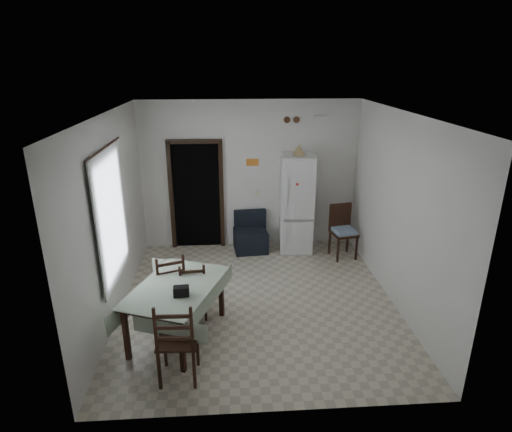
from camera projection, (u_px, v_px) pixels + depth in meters
The scene contains 25 objects.
ground at pixel (258, 301), 6.73m from camera, with size 4.50×4.50×0.00m, color beige.
ceiling at pixel (259, 113), 5.73m from camera, with size 4.20×4.50×0.02m, color white, non-canonical shape.
wall_back at pixel (250, 176), 8.34m from camera, with size 4.20×0.02×2.90m, color silver, non-canonical shape.
wall_front at pixel (275, 294), 4.12m from camera, with size 4.20×0.02×2.90m, color silver, non-canonical shape.
wall_left at pixel (112, 218), 6.10m from camera, with size 0.02×4.50×2.90m, color silver, non-canonical shape.
wall_right at pixel (399, 212), 6.37m from camera, with size 0.02×4.50×2.90m, color silver, non-canonical shape.
doorway at pixel (197, 193), 8.60m from camera, with size 1.06×0.52×2.22m.
window_recess at pixel (104, 217), 5.87m from camera, with size 0.10×1.20×1.60m, color silver.
curtain at pixel (112, 216), 5.88m from camera, with size 0.02×1.45×1.85m, color silver.
curtain_rod at pixel (104, 148), 5.55m from camera, with size 0.02×0.02×1.60m, color black.
calendar at pixel (252, 167), 8.27m from camera, with size 0.28×0.02×0.40m, color white.
calendar_image at pixel (252, 162), 8.23m from camera, with size 0.24×0.01×0.14m, color orange.
light_switch at pixel (258, 193), 8.46m from camera, with size 0.08×0.02×0.12m, color beige.
vent_left at pixel (287, 120), 8.00m from camera, with size 0.12×0.12×0.03m, color #523321.
vent_right at pixel (296, 120), 8.01m from camera, with size 0.12×0.12×0.03m, color #523321.
emergency_light at pixel (322, 118), 8.01m from camera, with size 0.25×0.07×0.09m, color white.
fridge at pixel (296, 204), 8.27m from camera, with size 0.62×0.62×1.91m, color silver, non-canonical shape.
tan_cone at pixel (299, 150), 7.90m from camera, with size 0.25×0.25×0.20m, color tan.
navy_seat at pixel (251, 232), 8.41m from camera, with size 0.64×0.62×0.77m, color black, non-canonical shape.
corner_chair at pixel (344, 232), 8.08m from camera, with size 0.44×0.44×1.02m, color black, non-canonical shape.
dining_table at pixel (177, 311), 5.77m from camera, with size 0.97×1.47×0.77m, color #A3B79D, non-canonical shape.
black_bag at pixel (181, 291), 5.39m from camera, with size 0.19×0.12×0.13m, color black.
dining_chair_far_left at pixel (169, 283), 6.25m from camera, with size 0.43×0.43×1.00m, color black, non-canonical shape.
dining_chair_far_right at pixel (193, 289), 6.21m from camera, with size 0.39×0.39×0.90m, color black, non-canonical shape.
dining_chair_near_head at pixel (178, 339), 4.95m from camera, with size 0.46×0.46×1.08m, color black, non-canonical shape.
Camera 1 is at (-0.43, -5.84, 3.58)m, focal length 30.00 mm.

